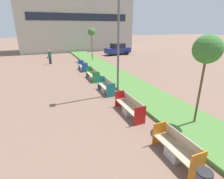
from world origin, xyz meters
name	(u,v)px	position (x,y,z in m)	size (l,w,h in m)	color
planter_grass_strip	(151,98)	(3.20, 12.00, 0.09)	(2.80, 120.00, 0.18)	#4C7A38
building_backdrop	(76,21)	(4.00, 39.48, 5.45)	(20.70, 7.65, 10.90)	#B2AD9E
bench_orange_frame	(176,149)	(0.94, 7.07, 0.36)	(0.65, 1.93, 0.94)	#ADA8A0
bench_red_frame	(130,108)	(0.94, 10.68, 0.37)	(0.65, 2.34, 0.94)	#ADA8A0
bench_teal_frame	(106,87)	(0.94, 14.28, 0.36)	(0.65, 1.96, 0.94)	#ADA8A0
bench_green_frame	(93,75)	(0.94, 17.78, 0.37)	(0.65, 2.29, 0.94)	#ADA8A0
bench_blue_frame	(83,67)	(0.94, 21.51, 0.36)	(0.65, 1.89, 0.94)	#ADA8A0
street_lamp_post	(119,19)	(1.55, 13.65, 4.88)	(0.24, 0.44, 8.99)	#56595B
sapling_tree_near	(207,50)	(3.32, 8.53, 3.55)	(1.20, 1.20, 4.18)	brown
sapling_tree_far	(91,33)	(3.32, 26.31, 3.71)	(0.94, 0.94, 4.27)	brown
pedestrian_walking	(50,57)	(-2.15, 26.43, 0.89)	(0.53, 0.24, 1.75)	#232633
parked_car_distant	(118,49)	(8.79, 30.21, 0.91)	(4.40, 2.32, 1.86)	navy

